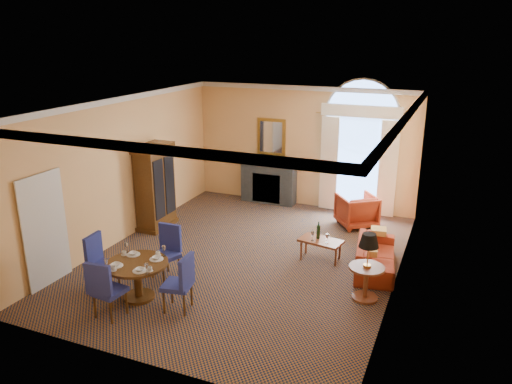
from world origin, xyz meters
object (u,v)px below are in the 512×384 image
at_px(armoire, 155,188).
at_px(sofa, 376,255).
at_px(coffee_table, 321,241).
at_px(dining_table, 137,271).
at_px(side_table, 368,259).
at_px(armchair, 357,210).

distance_m(armoire, sofa, 5.32).
height_order(sofa, coffee_table, coffee_table).
relative_size(dining_table, side_table, 0.90).
bearing_deg(dining_table, coffee_table, 47.71).
xyz_separation_m(sofa, armchair, (-0.83, 2.13, 0.12)).
xyz_separation_m(armchair, coffee_table, (-0.29, -2.17, 0.02)).
bearing_deg(armchair, dining_table, 23.69).
xyz_separation_m(armoire, dining_table, (1.62, -3.04, -0.46)).
distance_m(dining_table, sofa, 4.61).
xyz_separation_m(dining_table, coffee_table, (2.52, 2.77, -0.10)).
distance_m(coffee_table, side_table, 1.75).
xyz_separation_m(armoire, sofa, (5.27, -0.22, -0.70)).
distance_m(armchair, side_table, 3.55).
bearing_deg(coffee_table, armchair, 92.45).
height_order(armoire, side_table, armoire).
distance_m(dining_table, side_table, 4.01).
distance_m(sofa, side_table, 1.38).
bearing_deg(sofa, armoire, 79.24).
relative_size(armoire, sofa, 1.08).
xyz_separation_m(sofa, side_table, (0.05, -1.29, 0.49)).
relative_size(armchair, coffee_table, 0.93).
bearing_deg(coffee_table, side_table, -36.72).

